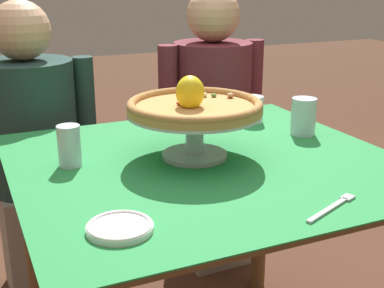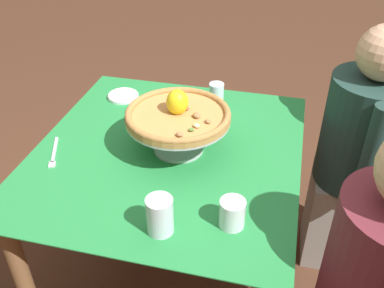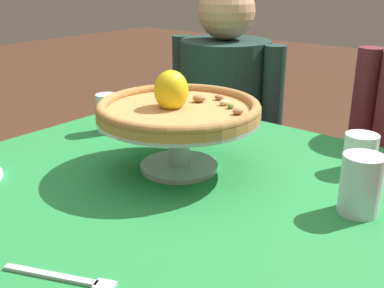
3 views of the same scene
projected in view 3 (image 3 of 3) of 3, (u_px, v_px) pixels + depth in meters
dining_table at (175, 222)px, 1.12m from camera, size 1.05×0.97×0.77m
pizza_stand at (179, 132)px, 1.08m from camera, size 0.38×0.38×0.13m
pizza at (178, 107)px, 1.06m from camera, size 0.38×0.38×0.10m
water_glass_side_right at (360, 188)px, 0.90m from camera, size 0.08×0.08×0.12m
water_glass_back_right at (360, 155)px, 1.09m from camera, size 0.08×0.08×0.09m
water_glass_side_left at (108, 116)px, 1.35m from camera, size 0.06×0.06×0.11m
dinner_fork at (65, 278)px, 0.71m from camera, size 0.18×0.09×0.01m
diner_left at (223, 136)px, 1.90m from camera, size 0.51×0.36×1.18m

